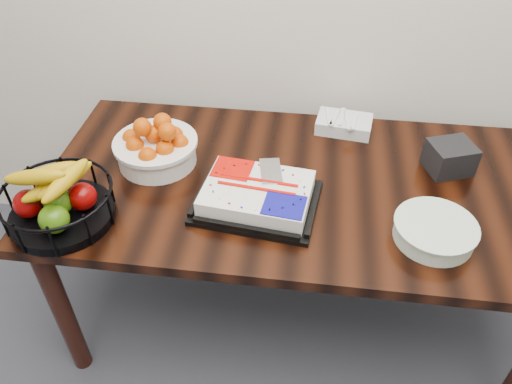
# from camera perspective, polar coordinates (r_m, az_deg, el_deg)

# --- Properties ---
(table) EXTENTS (1.80, 0.90, 0.75)m
(table) POSITION_cam_1_polar(r_m,az_deg,el_deg) (1.83, 4.71, -0.86)
(table) COLOR black
(table) RESTS_ON ground
(cake_tray) EXTENTS (0.43, 0.36, 0.08)m
(cake_tray) POSITION_cam_1_polar(r_m,az_deg,el_deg) (1.65, 0.14, -0.43)
(cake_tray) COLOR black
(cake_tray) RESTS_ON table
(tangerine_bowl) EXTENTS (0.30, 0.30, 0.19)m
(tangerine_bowl) POSITION_cam_1_polar(r_m,az_deg,el_deg) (1.84, -11.43, 5.50)
(tangerine_bowl) COLOR white
(tangerine_bowl) RESTS_ON table
(fruit_basket) EXTENTS (0.35, 0.35, 0.19)m
(fruit_basket) POSITION_cam_1_polar(r_m,az_deg,el_deg) (1.69, -21.69, -1.01)
(fruit_basket) COLOR black
(fruit_basket) RESTS_ON table
(plate_stack) EXTENTS (0.26, 0.26, 0.06)m
(plate_stack) POSITION_cam_1_polar(r_m,az_deg,el_deg) (1.63, 19.72, -4.24)
(plate_stack) COLOR white
(plate_stack) RESTS_ON table
(fork_bag) EXTENTS (0.23, 0.17, 0.06)m
(fork_bag) POSITION_cam_1_polar(r_m,az_deg,el_deg) (2.04, 10.03, 7.72)
(fork_bag) COLOR silver
(fork_bag) RESTS_ON table
(napkin_box) EXTENTS (0.19, 0.17, 0.11)m
(napkin_box) POSITION_cam_1_polar(r_m,az_deg,el_deg) (1.92, 21.28, 3.71)
(napkin_box) COLOR black
(napkin_box) RESTS_ON table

